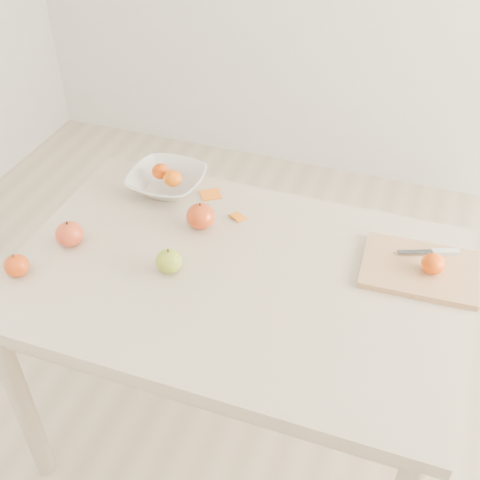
% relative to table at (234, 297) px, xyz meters
% --- Properties ---
extents(ground, '(3.50, 3.50, 0.00)m').
position_rel_table_xyz_m(ground, '(0.00, 0.00, -0.65)').
color(ground, '#C6B293').
rests_on(ground, ground).
extents(table, '(1.20, 0.80, 0.75)m').
position_rel_table_xyz_m(table, '(0.00, 0.00, 0.00)').
color(table, beige).
rests_on(table, ground).
extents(cutting_board, '(0.31, 0.24, 0.02)m').
position_rel_table_xyz_m(cutting_board, '(0.47, 0.16, 0.11)').
color(cutting_board, tan).
rests_on(cutting_board, table).
extents(board_tangerine, '(0.06, 0.06, 0.05)m').
position_rel_table_xyz_m(board_tangerine, '(0.50, 0.15, 0.14)').
color(board_tangerine, '#D83C07').
rests_on(board_tangerine, cutting_board).
extents(fruit_bowl, '(0.24, 0.24, 0.06)m').
position_rel_table_xyz_m(fruit_bowl, '(-0.33, 0.30, 0.13)').
color(fruit_bowl, silver).
rests_on(fruit_bowl, table).
extents(bowl_tangerine_near, '(0.06, 0.06, 0.05)m').
position_rel_table_xyz_m(bowl_tangerine_near, '(-0.36, 0.31, 0.15)').
color(bowl_tangerine_near, '#C83807').
rests_on(bowl_tangerine_near, fruit_bowl).
extents(bowl_tangerine_far, '(0.06, 0.06, 0.05)m').
position_rel_table_xyz_m(bowl_tangerine_far, '(-0.30, 0.28, 0.15)').
color(bowl_tangerine_far, '#DE5807').
rests_on(bowl_tangerine_far, fruit_bowl).
extents(orange_peel_a, '(0.07, 0.07, 0.01)m').
position_rel_table_xyz_m(orange_peel_a, '(-0.19, 0.30, 0.10)').
color(orange_peel_a, orange).
rests_on(orange_peel_a, table).
extents(orange_peel_b, '(0.06, 0.05, 0.01)m').
position_rel_table_xyz_m(orange_peel_b, '(-0.07, 0.22, 0.10)').
color(orange_peel_b, orange).
rests_on(orange_peel_b, table).
extents(paring_knife, '(0.17, 0.07, 0.01)m').
position_rel_table_xyz_m(paring_knife, '(0.52, 0.23, 0.12)').
color(paring_knife, silver).
rests_on(paring_knife, cutting_board).
extents(apple_green, '(0.07, 0.07, 0.07)m').
position_rel_table_xyz_m(apple_green, '(-0.16, -0.05, 0.13)').
color(apple_green, '#678914').
rests_on(apple_green, table).
extents(apple_red_b, '(0.08, 0.08, 0.07)m').
position_rel_table_xyz_m(apple_red_b, '(-0.47, -0.05, 0.13)').
color(apple_red_b, '#A71E16').
rests_on(apple_red_b, table).
extents(apple_red_d, '(0.07, 0.07, 0.06)m').
position_rel_table_xyz_m(apple_red_d, '(-0.54, -0.20, 0.13)').
color(apple_red_d, '#A21206').
rests_on(apple_red_d, table).
extents(apple_red_a, '(0.08, 0.08, 0.08)m').
position_rel_table_xyz_m(apple_red_a, '(-0.16, 0.15, 0.14)').
color(apple_red_a, maroon).
rests_on(apple_red_a, table).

